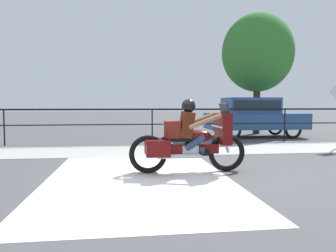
{
  "coord_description": "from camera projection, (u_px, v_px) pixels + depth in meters",
  "views": [
    {
      "loc": [
        -0.97,
        -6.62,
        1.41
      ],
      "look_at": [
        0.12,
        1.68,
        0.86
      ],
      "focal_mm": 35.0,
      "sensor_mm": 36.0,
      "label": 1
    }
  ],
  "objects": [
    {
      "name": "ground_plane",
      "position": [
        173.0,
        173.0,
        6.77
      ],
      "size": [
        120.0,
        120.0,
        0.0
      ],
      "primitive_type": "plane",
      "color": "#4C4C4F"
    },
    {
      "name": "sidewalk_band",
      "position": [
        157.0,
        150.0,
        10.13
      ],
      "size": [
        44.0,
        2.4,
        0.01
      ],
      "primitive_type": "cube",
      "color": "#A8A59E",
      "rests_on": "ground"
    },
    {
      "name": "crosswalk_band",
      "position": [
        138.0,
        176.0,
        6.47
      ],
      "size": [
        3.45,
        6.0,
        0.01
      ],
      "primitive_type": "cube",
      "color": "silver",
      "rests_on": "ground"
    },
    {
      "name": "fence_railing",
      "position": [
        152.0,
        116.0,
        11.87
      ],
      "size": [
        36.0,
        0.05,
        1.27
      ],
      "color": "black",
      "rests_on": "ground"
    },
    {
      "name": "motorcycle",
      "position": [
        189.0,
        139.0,
        6.8
      ],
      "size": [
        2.45,
        0.76,
        1.53
      ],
      "rotation": [
        0.0,
        0.0,
        0.07
      ],
      "color": "black",
      "rests_on": "ground"
    },
    {
      "name": "parked_car",
      "position": [
        253.0,
        115.0,
        14.16
      ],
      "size": [
        4.21,
        1.77,
        1.71
      ],
      "rotation": [
        0.0,
        0.0,
        0.06
      ],
      "color": "#284C84",
      "rests_on": "ground"
    },
    {
      "name": "tree_behind_sign",
      "position": [
        257.0,
        53.0,
        15.71
      ],
      "size": [
        3.4,
        3.4,
        5.78
      ],
      "color": "#473323",
      "rests_on": "ground"
    }
  ]
}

